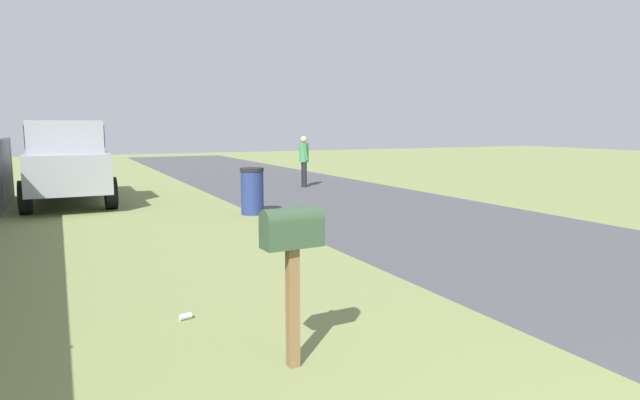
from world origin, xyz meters
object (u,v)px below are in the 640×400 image
at_px(mailbox, 292,240).
at_px(pickup_truck, 66,160).
at_px(trash_bin, 252,191).
at_px(pedestrian, 304,158).

bearing_deg(mailbox, pickup_truck, 3.89).
distance_m(pickup_truck, trash_bin, 5.22).
height_order(pickup_truck, trash_bin, pickup_truck).
height_order(mailbox, trash_bin, mailbox).
bearing_deg(pedestrian, trash_bin, -117.76).
bearing_deg(trash_bin, pedestrian, -36.45).
height_order(pickup_truck, pedestrian, pickup_truck).
bearing_deg(pickup_truck, mailbox, 7.45).
xyz_separation_m(mailbox, pedestrian, (11.89, -5.49, -0.10)).
height_order(trash_bin, pedestrian, pedestrian).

